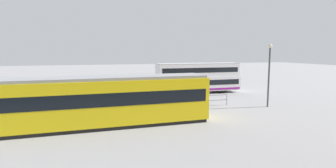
{
  "coord_description": "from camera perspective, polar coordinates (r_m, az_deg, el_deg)",
  "views": [
    {
      "loc": [
        10.11,
        29.22,
        5.26
      ],
      "look_at": [
        2.24,
        2.82,
        1.9
      ],
      "focal_mm": 28.75,
      "sensor_mm": 36.0,
      "label": 1
    }
  ],
  "objects": [
    {
      "name": "ground_plane",
      "position": [
        31.37,
        2.45,
        -2.71
      ],
      "size": [
        160.0,
        160.0,
        0.0
      ],
      "primitive_type": "plane",
      "color": "gray"
    },
    {
      "name": "double_decker_bus",
      "position": [
        34.02,
        6.33,
        1.3
      ],
      "size": [
        10.85,
        2.56,
        3.79
      ],
      "color": "white",
      "rests_on": "ground"
    },
    {
      "name": "tram_yellow",
      "position": [
        19.37,
        -12.75,
        -3.44
      ],
      "size": [
        14.56,
        3.04,
        3.51
      ],
      "color": "yellow",
      "rests_on": "ground"
    },
    {
      "name": "pedestrian_near_railing",
      "position": [
        24.92,
        2.58,
        -2.82
      ],
      "size": [
        0.41,
        0.41,
        1.78
      ],
      "color": "#33384C",
      "rests_on": "ground"
    },
    {
      "name": "pedestrian_railing",
      "position": [
        24.87,
        2.76,
        -3.51
      ],
      "size": [
        9.75,
        0.51,
        1.08
      ],
      "color": "gray",
      "rests_on": "ground"
    },
    {
      "name": "info_sign",
      "position": [
        23.91,
        -5.82,
        -1.54
      ],
      "size": [
        0.93,
        0.17,
        2.57
      ],
      "color": "slate",
      "rests_on": "ground"
    },
    {
      "name": "street_lamp",
      "position": [
        26.99,
        20.65,
        2.82
      ],
      "size": [
        0.36,
        0.36,
        5.93
      ],
      "color": "#4C4C51",
      "rests_on": "ground"
    }
  ]
}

